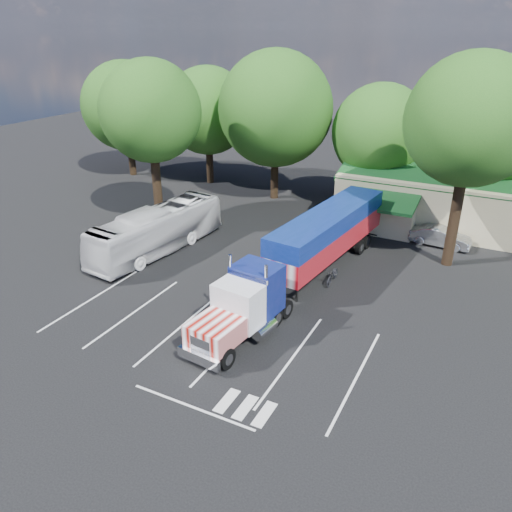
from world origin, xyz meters
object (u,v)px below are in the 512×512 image
at_px(semi_truck, 309,248).
at_px(woman, 265,318).
at_px(tour_bus, 157,230).
at_px(bicycle, 333,275).
at_px(silver_sedan, 440,237).

height_order(semi_truck, woman, semi_truck).
bearing_deg(semi_truck, tour_bus, -171.23).
height_order(bicycle, silver_sedan, silver_sedan).
bearing_deg(woman, bicycle, -43.07).
bearing_deg(silver_sedan, woman, 161.61).
xyz_separation_m(bicycle, silver_sedan, (5.06, 9.06, 0.19)).
xyz_separation_m(tour_bus, silver_sedan, (17.69, 10.11, -0.87)).
bearing_deg(bicycle, tour_bus, -177.12).
distance_m(tour_bus, silver_sedan, 20.39).
bearing_deg(bicycle, woman, -102.63).
bearing_deg(semi_truck, silver_sedan, 63.06).
xyz_separation_m(woman, tour_bus, (-11.33, 5.81, 0.77)).
relative_size(woman, silver_sedan, 0.38).
xyz_separation_m(semi_truck, woman, (0.10, -6.21, -1.50)).
bearing_deg(silver_sedan, semi_truck, 149.75).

